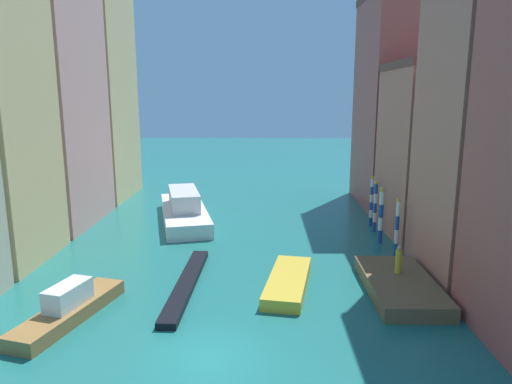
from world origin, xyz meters
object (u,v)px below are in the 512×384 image
Objects in this scene: mooring_pole_1 at (381,214)px; mooring_pole_3 at (371,200)px; mooring_pole_0 at (397,227)px; motorboat_1 at (69,308)px; mooring_pole_2 at (375,206)px; gondola_black at (187,283)px; person_on_dock at (398,260)px; vaporetto_white at (184,210)px; motorboat_0 at (288,282)px; waterfront_dock at (400,285)px.

mooring_pole_3 is at bearing 85.22° from mooring_pole_1.
mooring_pole_0 is 20.42m from motorboat_1.
motorboat_1 is at bearing -140.21° from mooring_pole_2.
mooring_pole_0 is at bearing 21.20° from gondola_black.
person_on_dock is at bearing -96.74° from mooring_pole_1.
vaporetto_white is 1.81× the size of motorboat_0.
vaporetto_white reaches higher than motorboat_0.
mooring_pole_1 is at bearing 32.52° from gondola_black.
mooring_pole_2 is 15.95m from vaporetto_white.
mooring_pole_2 is (0.28, 2.94, -0.06)m from mooring_pole_1.
mooring_pole_1 reaches higher than waterfront_dock.
mooring_pole_0 is 0.56× the size of motorboat_1.
waterfront_dock is 1.07× the size of motorboat_0.
mooring_pole_3 reaches higher than mooring_pole_0.
motorboat_0 is at bearing -59.87° from vaporetto_white.
motorboat_1 is (-5.02, -3.99, 0.40)m from gondola_black.
mooring_pole_3 reaches higher than motorboat_0.
waterfront_dock is 4.68× the size of person_on_dock.
vaporetto_white is at bearing 134.21° from waterfront_dock.
vaporetto_white is (-15.64, 2.94, -1.09)m from mooring_pole_2.
vaporetto_white is at bearing 150.13° from mooring_pole_0.
mooring_pole_1 is at bearing 83.20° from waterfront_dock.
mooring_pole_2 is 13.55m from motorboat_0.
mooring_pole_2 is 0.57× the size of motorboat_1.
mooring_pole_1 is 11.07m from motorboat_0.
mooring_pole_0 is at bearing 76.73° from waterfront_dock.
waterfront_dock is 17.21m from motorboat_1.
mooring_pole_0 is at bearing 34.58° from motorboat_0.
person_on_dock reaches higher than waterfront_dock.
mooring_pole_1 is (-0.30, 3.11, 0.08)m from mooring_pole_0.
mooring_pole_1 is at bearing -94.78° from mooring_pole_3.
motorboat_1 reaches higher than motorboat_0.
mooring_pole_0 is 14.28m from gondola_black.
mooring_pole_0 is at bearing 75.63° from person_on_dock.
person_on_dock reaches higher than gondola_black.
motorboat_1 is (-18.20, -15.16, -1.50)m from mooring_pole_2.
mooring_pole_2 reaches higher than vaporetto_white.
mooring_pole_1 is 4.80m from mooring_pole_3.
person_on_dock is 0.39× the size of mooring_pole_2.
waterfront_dock is at bearing -103.27° from mooring_pole_0.
mooring_pole_3 reaches higher than person_on_dock.
waterfront_dock is 6.13m from motorboat_0.
waterfront_dock is 11.96m from mooring_pole_2.
waterfront_dock is at bearing -2.88° from gondola_black.
mooring_pole_2 is at bearing 83.61° from person_on_dock.
mooring_pole_0 is (1.35, 5.71, 1.67)m from waterfront_dock.
gondola_black is 6.42m from motorboat_1.
mooring_pole_0 reaches higher than waterfront_dock.
gondola_black is at bearing 177.12° from waterfront_dock.
motorboat_0 is (-7.16, -8.25, -1.80)m from mooring_pole_1.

